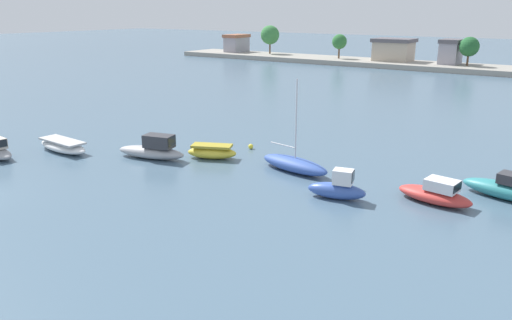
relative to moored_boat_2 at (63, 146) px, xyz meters
The scene contains 9 objects.
moored_boat_2 is the anchor object (origin of this frame).
moored_boat_3 7.67m from the moored_boat_2, 20.31° to the left, with size 5.64×2.82×1.85m.
moored_boat_4 11.93m from the moored_boat_2, 25.69° to the left, with size 3.95×2.84×1.05m.
moored_boat_5 18.35m from the moored_boat_2, 18.99° to the left, with size 5.69×2.57×6.32m.
moored_boat_6 22.21m from the moored_boat_2, ahead, with size 3.58×1.92×1.81m.
moored_boat_7 27.48m from the moored_boat_2, 11.71° to the left, with size 4.45×2.21×1.46m.
moored_boat_8 31.42m from the moored_boat_2, 15.82° to the left, with size 5.35×2.43×1.57m.
mooring_buoy_0 14.66m from the moored_boat_2, 37.61° to the left, with size 0.40×0.40×0.40m, color yellow.
distant_shoreline 73.94m from the moored_boat_2, 88.13° to the left, with size 107.44×10.83×7.84m.
Camera 1 is at (29.56, -12.19, 10.59)m, focal length 34.62 mm.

